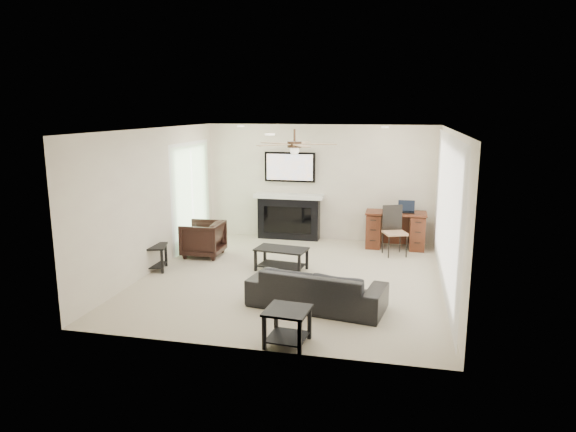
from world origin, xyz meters
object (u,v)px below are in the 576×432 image
sofa (317,288)px  desk (395,230)px  coffee_table (281,259)px  fireplace_unit (289,196)px  armchair (203,239)px

sofa → desk: size_ratio=1.60×
coffee_table → desk: (1.95, 1.96, 0.18)m
fireplace_unit → coffee_table: bearing=-80.7°
armchair → fireplace_unit: size_ratio=0.39×
sofa → coffee_table: bearing=-51.4°
coffee_table → desk: bearing=53.0°
armchair → desk: desk is taller
sofa → armchair: armchair is taller
fireplace_unit → desk: fireplace_unit is taller
armchair → sofa: bearing=49.0°
fireplace_unit → desk: bearing=-6.9°
coffee_table → fireplace_unit: (-0.37, 2.24, 0.75)m
sofa → desk: 3.71m
desk → sofa: bearing=-106.4°
fireplace_unit → armchair: bearing=-128.3°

